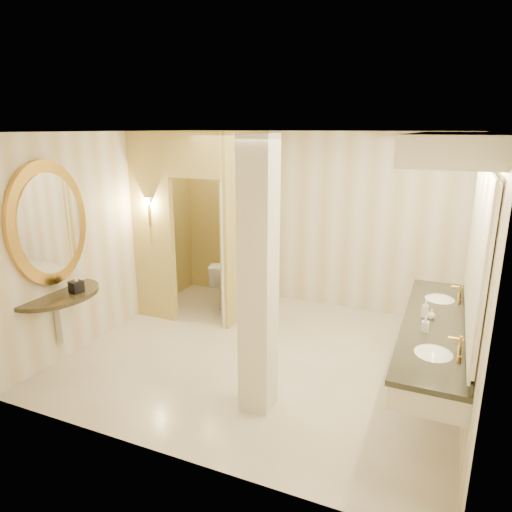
% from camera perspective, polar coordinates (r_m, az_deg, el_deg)
% --- Properties ---
extents(floor, '(4.50, 4.50, 0.00)m').
position_cam_1_polar(floor, '(5.84, 0.97, -12.29)').
color(floor, beige).
rests_on(floor, ground).
extents(ceiling, '(4.50, 4.50, 0.00)m').
position_cam_1_polar(ceiling, '(5.15, 1.11, 15.26)').
color(ceiling, silver).
rests_on(ceiling, wall_back).
extents(wall_back, '(4.50, 0.02, 2.70)m').
position_cam_1_polar(wall_back, '(7.18, 7.12, 4.43)').
color(wall_back, silver).
rests_on(wall_back, floor).
extents(wall_front, '(4.50, 0.02, 2.70)m').
position_cam_1_polar(wall_front, '(3.66, -11.02, -6.92)').
color(wall_front, silver).
rests_on(wall_front, floor).
extents(wall_left, '(0.02, 4.00, 2.70)m').
position_cam_1_polar(wall_left, '(6.51, -17.64, 2.63)').
color(wall_left, silver).
rests_on(wall_left, floor).
extents(wall_right, '(0.02, 4.00, 2.70)m').
position_cam_1_polar(wall_right, '(4.98, 25.77, -2.12)').
color(wall_right, silver).
rests_on(wall_right, floor).
extents(toilet_closet, '(1.50, 1.55, 2.70)m').
position_cam_1_polar(toilet_closet, '(6.65, -4.78, 3.90)').
color(toilet_closet, '#C8BB69').
rests_on(toilet_closet, floor).
extents(wall_sconce, '(0.14, 0.14, 0.42)m').
position_cam_1_polar(wall_sconce, '(6.56, -13.31, 6.46)').
color(wall_sconce, '#BC903C').
rests_on(wall_sconce, toilet_closet).
extents(vanity, '(0.75, 2.80, 2.09)m').
position_cam_1_polar(vanity, '(4.70, 22.96, 0.76)').
color(vanity, silver).
rests_on(vanity, floor).
extents(console_shelf, '(1.10, 1.10, 2.00)m').
position_cam_1_polar(console_shelf, '(5.75, -24.21, 0.30)').
color(console_shelf, black).
rests_on(console_shelf, floor).
extents(pillar, '(0.31, 0.31, 2.70)m').
position_cam_1_polar(pillar, '(4.32, 0.29, -3.05)').
color(pillar, silver).
rests_on(pillar, floor).
extents(tissue_box, '(0.16, 0.16, 0.13)m').
position_cam_1_polar(tissue_box, '(5.77, -21.55, -3.58)').
color(tissue_box, black).
rests_on(tissue_box, console_shelf).
extents(toilet, '(0.65, 0.86, 0.78)m').
position_cam_1_polar(toilet, '(7.20, -3.68, -3.35)').
color(toilet, white).
rests_on(toilet, floor).
extents(soap_bottle_a, '(0.07, 0.07, 0.15)m').
position_cam_1_polar(soap_bottle_a, '(4.66, 20.41, -7.98)').
color(soap_bottle_a, beige).
rests_on(soap_bottle_a, vanity).
extents(soap_bottle_b, '(0.11, 0.11, 0.11)m').
position_cam_1_polar(soap_bottle_b, '(4.97, 21.08, -6.82)').
color(soap_bottle_b, silver).
rests_on(soap_bottle_b, vanity).
extents(soap_bottle_c, '(0.09, 0.09, 0.19)m').
position_cam_1_polar(soap_bottle_c, '(4.97, 20.41, -6.23)').
color(soap_bottle_c, '#C6B28C').
rests_on(soap_bottle_c, vanity).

